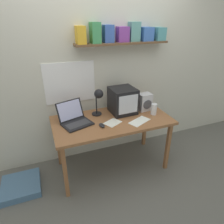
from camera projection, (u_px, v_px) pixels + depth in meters
The scene contains 12 objects.
ground_plane at pixel (112, 165), 2.83m from camera, with size 12.00×12.00×0.00m, color #63625B.
back_wall at pixel (100, 66), 2.65m from camera, with size 5.60×0.24×2.60m.
corner_desk at pixel (112, 124), 2.53m from camera, with size 1.47×0.74×0.74m.
crt_monitor at pixel (123, 101), 2.62m from camera, with size 0.33×0.34×0.33m.
laptop at pixel (74, 118), 2.40m from camera, with size 0.42×0.42×0.25m.
desk_lamp at pixel (98, 97), 2.47m from camera, with size 0.14×0.19×0.37m.
juice_glass at pixel (154, 110), 2.60m from camera, with size 0.07×0.07×0.15m.
space_heater at pixel (145, 102), 2.70m from camera, with size 0.18×0.15×0.23m.
computer_mouse at pixel (102, 125), 2.33m from camera, with size 0.07×0.11×0.03m.
open_notebook at pixel (139, 121), 2.45m from camera, with size 0.31×0.25×0.00m.
printed_handout at pixel (113, 123), 2.42m from camera, with size 0.24×0.22×0.00m.
floor_cushion at pixel (21, 186), 2.43m from camera, with size 0.44×0.44×0.09m.
Camera 1 is at (-0.79, -2.07, 1.91)m, focal length 32.00 mm.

